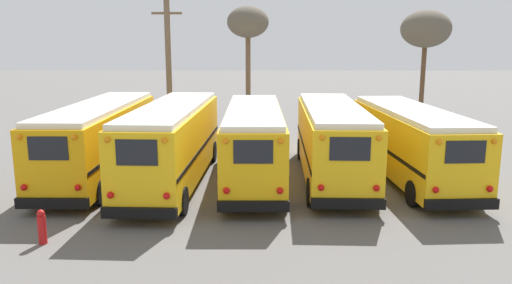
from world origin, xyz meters
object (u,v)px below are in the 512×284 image
(utility_pole, at_px, (171,66))
(fire_hydrant, at_px, (44,226))
(school_bus_2, at_px, (256,141))
(school_bus_3, at_px, (334,139))
(bare_tree_0, at_px, (250,24))
(school_bus_1, at_px, (175,141))
(bare_tree_1, at_px, (428,30))
(school_bus_4, at_px, (412,141))
(school_bus_0, at_px, (103,137))

(utility_pole, distance_m, fire_hydrant, 17.06)
(school_bus_2, relative_size, fire_hydrant, 9.69)
(utility_pole, bearing_deg, school_bus_3, -48.52)
(school_bus_3, distance_m, bare_tree_0, 15.71)
(school_bus_3, bearing_deg, school_bus_1, -174.07)
(school_bus_3, relative_size, utility_pole, 1.20)
(school_bus_2, bearing_deg, school_bus_1, -173.49)
(utility_pole, relative_size, bare_tree_0, 1.03)
(school_bus_2, bearing_deg, bare_tree_1, 50.19)
(utility_pole, bearing_deg, bare_tree_0, 45.27)
(school_bus_2, distance_m, utility_pole, 11.47)
(bare_tree_0, bearing_deg, school_bus_2, -88.19)
(school_bus_4, bearing_deg, school_bus_1, -175.98)
(bare_tree_0, xyz_separation_m, fire_hydrant, (-5.66, -21.36, -6.40))
(school_bus_1, height_order, bare_tree_1, bare_tree_1)
(school_bus_3, height_order, school_bus_4, school_bus_3)
(school_bus_4, height_order, utility_pole, utility_pole)
(school_bus_0, height_order, bare_tree_1, bare_tree_1)
(fire_hydrant, bearing_deg, school_bus_0, 93.87)
(school_bus_3, height_order, fire_hydrant, school_bus_3)
(school_bus_3, relative_size, bare_tree_1, 1.29)
(school_bus_1, bearing_deg, school_bus_0, 161.56)
(school_bus_1, bearing_deg, utility_pole, 100.25)
(bare_tree_1, bearing_deg, bare_tree_0, 175.53)
(school_bus_0, relative_size, bare_tree_1, 1.36)
(fire_hydrant, bearing_deg, school_bus_1, 66.09)
(school_bus_0, height_order, fire_hydrant, school_bus_0)
(school_bus_2, height_order, fire_hydrant, school_bus_2)
(utility_pole, bearing_deg, school_bus_1, -79.75)
(utility_pole, height_order, fire_hydrant, utility_pole)
(bare_tree_1, relative_size, fire_hydrant, 7.58)
(school_bus_0, xyz_separation_m, school_bus_3, (9.93, -0.42, 0.01))
(school_bus_2, bearing_deg, school_bus_4, 2.77)
(school_bus_3, xyz_separation_m, bare_tree_0, (-3.77, 14.34, 5.20))
(school_bus_4, bearing_deg, school_bus_0, 178.25)
(school_bus_3, height_order, bare_tree_1, bare_tree_1)
(utility_pole, relative_size, fire_hydrant, 8.13)
(utility_pole, height_order, bare_tree_1, utility_pole)
(school_bus_4, bearing_deg, bare_tree_0, 116.31)
(school_bus_0, xyz_separation_m, school_bus_2, (6.62, -0.73, -0.01))
(utility_pole, bearing_deg, school_bus_2, -62.43)
(school_bus_2, height_order, school_bus_4, school_bus_2)
(school_bus_0, xyz_separation_m, bare_tree_1, (18.06, 12.99, 4.81))
(school_bus_1, distance_m, bare_tree_0, 16.14)
(bare_tree_1, distance_m, fire_hydrant, 27.59)
(bare_tree_1, bearing_deg, utility_pole, -167.04)
(school_bus_0, xyz_separation_m, school_bus_4, (13.24, -0.41, -0.06))
(school_bus_1, xyz_separation_m, utility_pole, (-1.86, 10.28, 2.55))
(school_bus_0, height_order, utility_pole, utility_pole)
(school_bus_2, bearing_deg, bare_tree_0, 91.81)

